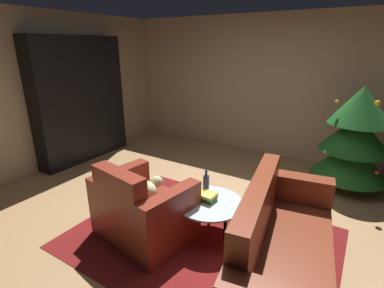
# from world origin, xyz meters

# --- Properties ---
(ground_plane) EXTENTS (7.22, 7.22, 0.00)m
(ground_plane) POSITION_xyz_m (0.00, 0.00, 0.00)
(ground_plane) COLOR #9E774B
(wall_back) EXTENTS (6.13, 0.06, 2.53)m
(wall_back) POSITION_xyz_m (0.00, 2.70, 1.26)
(wall_back) COLOR tan
(wall_back) RESTS_ON ground
(wall_left) EXTENTS (0.06, 5.47, 2.53)m
(wall_left) POSITION_xyz_m (-3.04, 0.00, 1.26)
(wall_left) COLOR tan
(wall_left) RESTS_ON ground
(area_rug) EXTENTS (2.72, 2.02, 0.01)m
(area_rug) POSITION_xyz_m (0.19, -0.26, 0.00)
(area_rug) COLOR maroon
(area_rug) RESTS_ON ground
(bookshelf_unit) EXTENTS (0.33, 1.72, 2.14)m
(bookshelf_unit) POSITION_xyz_m (-2.80, 0.81, 1.03)
(bookshelf_unit) COLOR black
(bookshelf_unit) RESTS_ON ground
(armchair_red) EXTENTS (1.08, 0.89, 0.86)m
(armchair_red) POSITION_xyz_m (-0.38, -0.54, 0.31)
(armchair_red) COLOR maroon
(armchair_red) RESTS_ON ground
(couch_red) EXTENTS (0.97, 1.90, 0.93)m
(couch_red) POSITION_xyz_m (1.07, -0.44, 0.32)
(couch_red) COLOR maroon
(couch_red) RESTS_ON ground
(coffee_table) EXTENTS (0.73, 0.73, 0.41)m
(coffee_table) POSITION_xyz_m (0.22, -0.15, 0.37)
(coffee_table) COLOR black
(coffee_table) RESTS_ON ground
(book_stack_on_table) EXTENTS (0.23, 0.18, 0.09)m
(book_stack_on_table) POSITION_xyz_m (0.17, -0.13, 0.45)
(book_stack_on_table) COLOR #378A57
(book_stack_on_table) RESTS_ON coffee_table
(bottle_on_table) EXTENTS (0.07, 0.07, 0.29)m
(bottle_on_table) POSITION_xyz_m (0.09, 0.01, 0.52)
(bottle_on_table) COLOR navy
(bottle_on_table) RESTS_ON coffee_table
(decorated_tree) EXTENTS (1.02, 1.02, 1.48)m
(decorated_tree) POSITION_xyz_m (1.42, 1.93, 0.77)
(decorated_tree) COLOR brown
(decorated_tree) RESTS_ON ground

